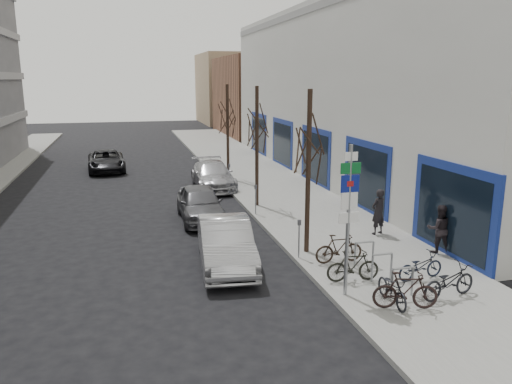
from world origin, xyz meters
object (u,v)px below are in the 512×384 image
bike_far_inner (339,248)px  parked_car_back (213,175)px  highway_sign_pole (349,212)px  bike_near_right (405,290)px  tree_near (309,134)px  tree_mid (257,118)px  meter_front (299,235)px  bike_near_left (393,287)px  pedestrian_near (378,212)px  bike_rack (382,264)px  parked_car_front (226,243)px  bike_mid_curb (421,264)px  bike_far_curb (449,279)px  meter_mid (256,197)px  parked_car_mid (200,203)px  tree_far (227,110)px  bike_mid_inner (353,266)px  meter_back (229,173)px  pedestrian_far (439,228)px  lane_car (106,161)px

bike_far_inner → parked_car_back: 12.65m
highway_sign_pole → bike_near_right: (1.09, -1.14, -1.81)m
tree_near → bike_near_right: (0.89, -4.66, -3.45)m
tree_mid → meter_front: (-0.45, -7.00, -3.19)m
bike_near_left → bike_near_right: 0.38m
meter_front → pedestrian_near: pedestrian_near is taller
bike_rack → parked_car_front: 4.82m
tree_mid → meter_front: size_ratio=4.33×
bike_near_left → parked_car_front: parked_car_front is taller
tree_mid → bike_rack: bearing=-82.7°
bike_near_right → bike_mid_curb: size_ratio=1.09×
meter_front → bike_far_curb: bearing=-54.2°
meter_front → bike_near_left: (1.18, -3.81, -0.30)m
tree_mid → meter_mid: 3.55m
meter_front → parked_car_front: size_ratio=0.28×
bike_rack → bike_far_curb: bike_far_curb is taller
bike_mid_curb → pedestrian_near: (0.88, 4.21, 0.39)m
tree_near → bike_mid_curb: size_ratio=3.63×
parked_car_mid → parked_car_back: 6.29m
parked_car_back → tree_far: bearing=56.2°
meter_front → bike_near_left: bearing=-72.8°
parked_car_front → pedestrian_near: (6.02, 1.35, 0.26)m
highway_sign_pole → meter_mid: (-0.25, 8.51, -1.54)m
bike_near_right → tree_near: bearing=27.2°
tree_far → bike_near_right: 18.01m
highway_sign_pole → bike_far_inner: (0.81, 2.26, -1.83)m
highway_sign_pole → bike_mid_inner: (0.59, 0.79, -1.84)m
highway_sign_pole → tree_near: 3.88m
tree_far → bike_far_inner: bearing=-87.5°
meter_mid → bike_near_right: size_ratio=0.77×
highway_sign_pole → bike_far_inner: highway_sign_pole is taller
meter_back → parked_car_front: size_ratio=0.28×
meter_back → bike_far_curb: (2.80, -14.87, -0.23)m
meter_back → pedestrian_near: pedestrian_near is taller
meter_mid → bike_far_curb: (2.80, -9.37, -0.23)m
highway_sign_pole → bike_near_right: bearing=-46.4°
meter_mid → pedestrian_near: 5.33m
highway_sign_pole → bike_mid_curb: 3.17m
meter_mid → bike_mid_inner: size_ratio=0.82×
tree_far → pedestrian_far: (4.20, -14.20, -3.13)m
bike_near_right → parked_car_back: 16.06m
meter_front → lane_car: meter_front is taller
bike_rack → parked_car_mid: bearing=116.3°
bike_near_right → bike_far_curb: size_ratio=0.95×
meter_mid → bike_near_left: bearing=-82.8°
bike_mid_curb → meter_back: bearing=3.9°
bike_rack → parked_car_back: (-2.40, 14.17, 0.05)m
bike_mid_curb → bike_far_curb: size_ratio=0.87×
tree_far → parked_car_mid: tree_far is taller
lane_car → meter_mid: bearing=-66.7°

